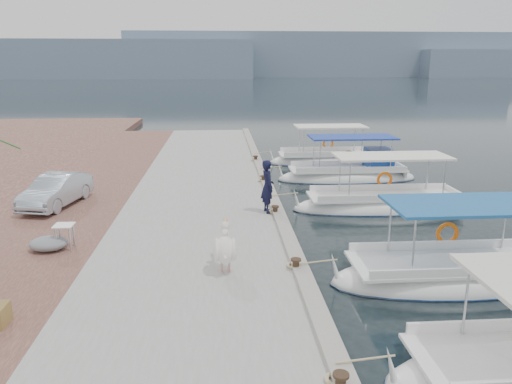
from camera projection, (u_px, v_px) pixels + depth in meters
ground at (290, 242)px, 16.67m from camera, size 400.00×400.00×0.00m
concrete_quay at (204, 197)px, 21.23m from camera, size 6.00×40.00×0.50m
quay_curb at (269, 189)px, 21.34m from camera, size 0.44×40.00×0.12m
cobblestone_strip at (85, 200)px, 20.88m from camera, size 4.00×40.00×0.50m
distant_hills at (294, 58)px, 211.34m from camera, size 330.00×60.00×18.00m
fishing_caique_b at (452, 278)px, 13.60m from camera, size 6.77×2.42×2.83m
fishing_caique_c at (384, 206)px, 20.39m from camera, size 7.55×2.14×2.83m
fishing_caique_d at (349, 176)px, 25.50m from camera, size 7.14×2.19×2.83m
fishing_caique_e at (326, 161)px, 29.75m from camera, size 6.87×2.23×2.83m
mooring_bollards at (275, 209)px, 17.92m from camera, size 0.28×20.28×0.33m
pelican at (225, 248)px, 12.92m from camera, size 0.56×1.58×1.24m
fisherman at (267, 186)px, 18.05m from camera, size 0.60×0.79×1.93m
parked_car at (56, 190)px, 18.96m from camera, size 2.03×3.84×1.20m
tarp_bundle at (49, 243)px, 14.53m from camera, size 1.10×0.90×0.40m
folding_table at (64, 232)px, 14.57m from camera, size 0.55×0.55×0.73m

